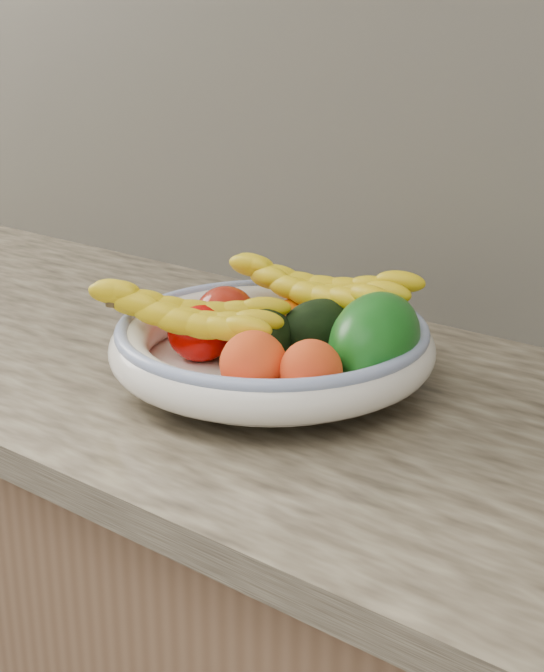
{
  "coord_description": "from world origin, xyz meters",
  "views": [
    {
      "loc": [
        0.65,
        0.83,
        1.34
      ],
      "look_at": [
        0.0,
        1.66,
        0.96
      ],
      "focal_mm": 50.0,
      "sensor_mm": 36.0,
      "label": 1
    }
  ],
  "objects_px": {
    "fruit_bowl": "(272,345)",
    "banana_bunch_back": "(316,294)",
    "green_mango": "(375,340)",
    "banana_bunch_front": "(185,320)"
  },
  "relations": [
    {
      "from": "fruit_bowl",
      "to": "banana_bunch_back",
      "type": "relative_size",
      "value": 1.41
    },
    {
      "from": "fruit_bowl",
      "to": "banana_bunch_back",
      "type": "height_order",
      "value": "banana_bunch_back"
    },
    {
      "from": "banana_bunch_back",
      "to": "fruit_bowl",
      "type": "bearing_deg",
      "value": -90.36
    },
    {
      "from": "green_mango",
      "to": "banana_bunch_back",
      "type": "xyz_separation_m",
      "value": [
        -0.13,
        0.07,
        0.01
      ]
    },
    {
      "from": "fruit_bowl",
      "to": "banana_bunch_front",
      "type": "bearing_deg",
      "value": -139.55
    },
    {
      "from": "green_mango",
      "to": "banana_bunch_front",
      "type": "height_order",
      "value": "green_mango"
    },
    {
      "from": "green_mango",
      "to": "banana_bunch_front",
      "type": "relative_size",
      "value": 0.6
    },
    {
      "from": "banana_bunch_back",
      "to": "banana_bunch_front",
      "type": "relative_size",
      "value": 1.09
    },
    {
      "from": "fruit_bowl",
      "to": "banana_bunch_front",
      "type": "height_order",
      "value": "banana_bunch_front"
    },
    {
      "from": "green_mango",
      "to": "banana_bunch_front",
      "type": "xyz_separation_m",
      "value": [
        -0.21,
        -0.09,
        0.01
      ]
    }
  ]
}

